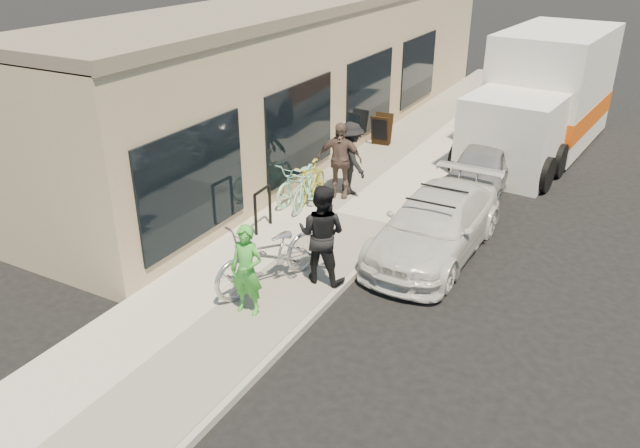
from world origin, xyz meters
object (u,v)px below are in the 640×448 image
at_px(sedan_silver, 482,168).
at_px(tandem_bike, 270,255).
at_px(sandwich_board, 381,129).
at_px(moving_truck, 544,99).
at_px(bike_rack, 263,205).
at_px(woman_rider, 247,270).
at_px(cruiser_bike_a, 306,187).
at_px(bystander_b, 339,160).
at_px(cruiser_bike_c, 310,182).
at_px(sedan_white, 436,225).
at_px(bystander_a, 350,158).
at_px(man_standing, 322,234).
at_px(cruiser_bike_b, 299,180).

height_order(sedan_silver, tandem_bike, tandem_bike).
xyz_separation_m(sandwich_board, moving_truck, (4.06, 2.31, 0.89)).
height_order(bike_rack, sandwich_board, bike_rack).
bearing_deg(woman_rider, cruiser_bike_a, 101.89).
distance_m(sedan_silver, tandem_bike, 6.89).
relative_size(moving_truck, tandem_bike, 3.01).
bearing_deg(cruiser_bike_a, bystander_b, 58.25).
height_order(moving_truck, cruiser_bike_c, moving_truck).
relative_size(tandem_bike, cruiser_bike_c, 1.47).
distance_m(bike_rack, sedan_silver, 5.80).
xyz_separation_m(sedan_white, bystander_a, (-2.74, 1.71, 0.40)).
xyz_separation_m(sandwich_board, bystander_a, (0.82, -3.77, 0.42)).
xyz_separation_m(bike_rack, man_standing, (2.09, -1.25, 0.36)).
bearing_deg(cruiser_bike_c, moving_truck, 57.03).
relative_size(cruiser_bike_b, cruiser_bike_c, 1.14).
height_order(sandwich_board, bystander_a, bystander_a).
height_order(man_standing, cruiser_bike_b, man_standing).
distance_m(moving_truck, man_standing, 10.21).
xyz_separation_m(bike_rack, sedan_silver, (3.36, 4.73, -0.12)).
bearing_deg(sedan_white, man_standing, -119.67).
distance_m(tandem_bike, bystander_a, 4.62).
xyz_separation_m(sandwich_board, cruiser_bike_c, (0.24, -4.69, 0.02)).
bearing_deg(cruiser_bike_a, sedan_white, -17.69).
bearing_deg(bike_rack, cruiser_bike_b, 94.41).
relative_size(woman_rider, bystander_b, 0.87).
bearing_deg(moving_truck, cruiser_bike_c, -113.14).
xyz_separation_m(sedan_silver, cruiser_bike_b, (-3.49, -2.98, 0.04)).
relative_size(sandwich_board, cruiser_bike_b, 0.49).
height_order(moving_truck, woman_rider, moving_truck).
height_order(bike_rack, tandem_bike, tandem_bike).
bearing_deg(cruiser_bike_c, sedan_white, -17.73).
relative_size(bike_rack, cruiser_bike_a, 0.60).
height_order(bike_rack, bystander_a, bystander_a).
relative_size(cruiser_bike_a, cruiser_bike_c, 0.97).
xyz_separation_m(sedan_silver, bystander_b, (-2.78, -2.33, 0.47)).
xyz_separation_m(tandem_bike, woman_rider, (0.12, -0.89, 0.17)).
bearing_deg(bystander_b, woman_rider, -96.74).
xyz_separation_m(cruiser_bike_b, bystander_a, (0.85, 0.95, 0.40)).
distance_m(woman_rider, cruiser_bike_a, 4.46).
distance_m(sedan_white, woman_rider, 4.24).
height_order(sedan_white, moving_truck, moving_truck).
distance_m(cruiser_bike_a, cruiser_bike_b, 0.42).
distance_m(tandem_bike, woman_rider, 0.92).
height_order(sedan_silver, woman_rider, woman_rider).
height_order(sandwich_board, woman_rider, woman_rider).
bearing_deg(sandwich_board, cruiser_bike_b, -95.89).
relative_size(sedan_silver, woman_rider, 2.20).
bearing_deg(sandwich_board, sedan_white, -62.47).
xyz_separation_m(woman_rider, cruiser_bike_b, (-1.65, 4.51, -0.31)).
relative_size(bike_rack, man_standing, 0.50).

